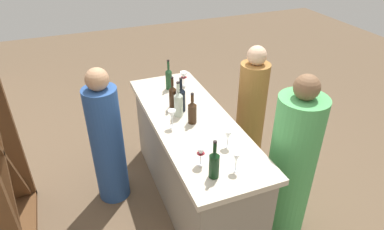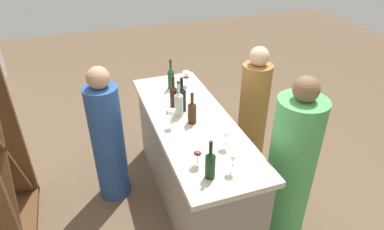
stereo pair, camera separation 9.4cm
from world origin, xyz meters
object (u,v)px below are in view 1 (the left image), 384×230
Objects in this scene: wine_glass_near_left at (184,76)px; wine_glass_far_left at (201,152)px; wine_glass_near_right at (236,158)px; person_left_guest at (251,114)px; wine_bottle_leftmost_dark_green at (214,164)px; wine_bottle_center_clear_pale at (178,103)px; wine_bottle_rightmost_amber_brown at (173,96)px; wine_bottle_second_right_near_black at (181,99)px; wine_glass_far_center at (172,115)px; wine_bottle_second_left_amber_brown at (192,112)px; person_server_behind at (107,142)px; wine_glass_near_center at (228,135)px; person_center_guest at (292,165)px; wine_bottle_far_right_olive_green at (169,78)px.

wine_glass_far_left is (-1.27, 0.34, 0.00)m from wine_glass_near_left.
person_left_guest is at bearing -35.95° from wine_glass_near_right.
wine_bottle_leftmost_dark_green reaches higher than wine_glass_near_right.
wine_bottle_rightmost_amber_brown is at bearing 0.21° from wine_bottle_center_clear_pale.
wine_glass_far_left is at bearing 170.37° from wine_bottle_second_right_near_black.
wine_glass_far_center is (0.71, 0.24, 0.00)m from wine_glass_near_right.
wine_glass_far_left is at bearing 56.81° from person_left_guest.
wine_bottle_leftmost_dark_green is 1.05× the size of wine_bottle_second_left_amber_brown.
wine_bottle_second_right_near_black is at bearing -9.35° from person_server_behind.
wine_glass_near_left is 0.11× the size of person_server_behind.
wine_glass_far_left is at bearing 173.57° from wine_bottle_center_clear_pale.
person_left_guest is (-0.01, -0.87, -0.39)m from wine_bottle_rightmost_amber_brown.
wine_bottle_center_clear_pale is at bearing 24.95° from wine_bottle_second_left_amber_brown.
person_center_guest is (-0.16, -0.55, -0.34)m from wine_glass_near_center.
person_center_guest is at bearing -152.70° from wine_bottle_far_right_olive_green.
wine_bottle_rightmost_amber_brown is at bearing -19.86° from wine_glass_far_center.
wine_glass_near_left reaches higher than wine_glass_far_left.
wine_bottle_leftmost_dark_green is 1.31m from person_server_behind.
wine_glass_near_left is at bearing -14.83° from wine_glass_far_left.
wine_bottle_second_left_amber_brown is 0.92× the size of wine_bottle_rightmost_amber_brown.
wine_glass_far_center is 0.12× the size of person_left_guest.
wine_bottle_rightmost_amber_brown is 0.77m from person_server_behind.
wine_bottle_center_clear_pale is 1.12m from person_center_guest.
wine_bottle_center_clear_pale reaches higher than wine_bottle_second_left_amber_brown.
wine_bottle_center_clear_pale is at bearing 24.32° from person_left_guest.
wine_glass_far_left is at bearing -56.39° from person_server_behind.
wine_bottle_center_clear_pale is at bearing -6.43° from wine_glass_far_left.
wine_bottle_far_right_olive_green is 0.23× the size of person_server_behind.
wine_glass_near_left is (0.71, -0.18, -0.00)m from wine_bottle_second_left_amber_brown.
wine_bottle_second_left_amber_brown is 0.20× the size of person_left_guest.
wine_bottle_rightmost_amber_brown is 0.22× the size of person_server_behind.
person_center_guest is (-1.29, -0.67, -0.36)m from wine_bottle_far_right_olive_green.
person_server_behind reaches higher than wine_bottle_second_left_amber_brown.
wine_bottle_second_right_near_black is at bearing 157.15° from wine_glass_near_left.
wine_bottle_far_right_olive_green is 2.01× the size of wine_glass_near_left.
person_server_behind is at bearing 71.75° from wine_bottle_center_clear_pale.
wine_glass_near_left is 1.43m from person_center_guest.
wine_bottle_center_clear_pale is 2.03× the size of wine_glass_far_center.
wine_bottle_second_right_near_black is 2.09× the size of wine_glass_near_left.
wine_bottle_center_clear_pale is 0.62m from wine_glass_near_center.
wine_bottle_second_left_amber_brown is at bearing 4.53° from wine_glass_near_right.
wine_bottle_far_right_olive_green is 2.03× the size of wine_glass_near_right.
person_left_guest reaches higher than wine_glass_near_center.
person_server_behind is at bearing -50.73° from person_center_guest.
wine_glass_near_left is 1.32m from wine_glass_far_left.
wine_bottle_second_right_near_black is at bearing 19.84° from person_left_guest.
wine_bottle_far_right_olive_green is at bearing -12.32° from wine_bottle_rightmost_amber_brown.
wine_bottle_leftmost_dark_green is at bearing 168.10° from wine_glass_near_left.
wine_bottle_second_right_near_black reaches higher than wine_glass_near_center.
wine_bottle_leftmost_dark_green reaches higher than wine_glass_far_center.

